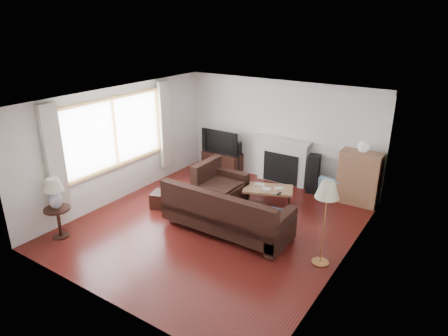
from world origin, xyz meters
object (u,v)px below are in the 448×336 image
Objects in this scene: coffee_table at (268,197)px; floor_lamp at (324,224)px; bookshelf at (359,178)px; sectional_sofa at (227,211)px; tv_stand at (222,162)px; side_table at (59,222)px.

coffee_table is 2.35m from floor_lamp.
bookshelf is 0.80× the size of floor_lamp.
coffee_table is at bearing 84.80° from sectional_sofa.
tv_stand is at bearing 125.36° from sectional_sofa.
bookshelf is at bearing 0.45° from tv_stand.
floor_lamp reaches higher than sectional_sofa.
bookshelf is at bearing 93.89° from floor_lamp.
coffee_table is (-1.58, -1.19, -0.39)m from bookshelf.
tv_stand is at bearing 144.93° from floor_lamp.
bookshelf is at bearing 56.82° from sectional_sofa.
tv_stand is at bearing -179.55° from bookshelf.
tv_stand is 4.58m from floor_lamp.
bookshelf is (3.55, 0.03, 0.33)m from tv_stand.
side_table is (-4.37, -1.86, -0.45)m from floor_lamp.
side_table is at bearing -98.16° from tv_stand.
tv_stand is 4.52m from side_table.
floor_lamp is (1.76, -1.45, 0.54)m from coffee_table.
coffee_table is (1.97, -1.16, -0.05)m from tv_stand.
floor_lamp reaches higher than bookshelf.
floor_lamp is (3.73, -2.62, 0.49)m from tv_stand.
tv_stand is 0.69× the size of floor_lamp.
coffee_table is at bearing -30.59° from tv_stand.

